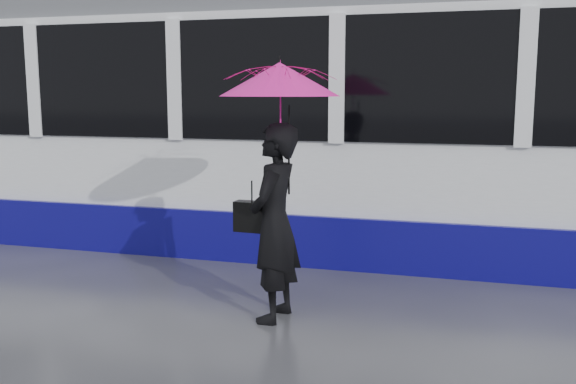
% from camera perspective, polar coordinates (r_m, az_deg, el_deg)
% --- Properties ---
extents(ground, '(90.00, 90.00, 0.00)m').
position_cam_1_polar(ground, '(6.96, -10.97, -8.49)').
color(ground, '#2D2E33').
rests_on(ground, ground).
extents(rails, '(34.00, 1.51, 0.02)m').
position_cam_1_polar(rails, '(9.17, -3.86, -4.06)').
color(rails, '#3F3D38').
rests_on(rails, ground).
extents(tram, '(26.00, 2.56, 3.35)m').
position_cam_1_polar(tram, '(8.93, -3.55, 6.15)').
color(tram, white).
rests_on(tram, ground).
extents(woman, '(0.47, 0.68, 1.79)m').
position_cam_1_polar(woman, '(5.76, -1.21, -2.77)').
color(woman, black).
rests_on(woman, ground).
extents(umbrella, '(1.11, 1.11, 1.21)m').
position_cam_1_polar(umbrella, '(5.63, -0.75, 7.91)').
color(umbrella, '#FF1593').
rests_on(umbrella, ground).
extents(handbag, '(0.33, 0.16, 0.46)m').
position_cam_1_polar(handbag, '(5.84, -3.22, -2.19)').
color(handbag, black).
rests_on(handbag, ground).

